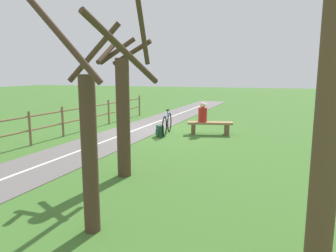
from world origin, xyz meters
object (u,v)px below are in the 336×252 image
object	(u,v)px
bench	(210,126)
backpack	(160,131)
tree_mid_field	(124,106)
bicycle	(167,124)
tree_far_left	(91,138)
person_seated	(203,113)
tree_far_right	(334,73)

from	to	relation	value
bench	backpack	size ratio (longest dim) A/B	4.15
tree_mid_field	bench	bearing A→B (deg)	-99.14
bicycle	tree_far_left	xyz separation A→B (m)	(-1.42, 7.39, 1.00)
person_seated	backpack	size ratio (longest dim) A/B	1.78
tree_mid_field	tree_far_left	world-z (taller)	tree_mid_field
person_seated	backpack	xyz separation A→B (m)	(1.37, 0.96, -0.59)
person_seated	tree_far_right	bearing A→B (deg)	98.28
bench	tree_mid_field	bearing A→B (deg)	67.39
bench	tree_far_left	bearing A→B (deg)	75.50
backpack	tree_far_left	bearing A→B (deg)	102.42
tree_far_left	tree_mid_field	bearing A→B (deg)	-73.63
bench	tree_far_right	size ratio (longest dim) A/B	0.35
person_seated	backpack	world-z (taller)	person_seated
bench	backpack	xyz separation A→B (m)	(1.65, 1.03, -0.12)
tree_far_right	tree_far_left	distance (m)	3.10
tree_far_left	tree_far_right	bearing A→B (deg)	-179.94
person_seated	tree_far_right	world-z (taller)	tree_far_right
person_seated	bicycle	world-z (taller)	person_seated
person_seated	tree_mid_field	size ratio (longest dim) A/B	0.19
tree_far_left	bicycle	bearing A→B (deg)	-79.15
person_seated	tree_far_right	size ratio (longest dim) A/B	0.15
tree_far_left	backpack	bearing A→B (deg)	-77.58
tree_mid_field	backpack	bearing A→B (deg)	-79.87
bench	tree_mid_field	distance (m)	5.60
bicycle	tree_far_left	world-z (taller)	tree_far_left
bicycle	backpack	size ratio (longest dim) A/B	4.08
person_seated	bench	bearing A→B (deg)	180.00
backpack	tree_mid_field	bearing A→B (deg)	100.13
person_seated	tree_far_right	distance (m)	8.52
backpack	bicycle	bearing A→B (deg)	-98.87
bench	tree_mid_field	size ratio (longest dim) A/B	0.45
backpack	bench	bearing A→B (deg)	-147.90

